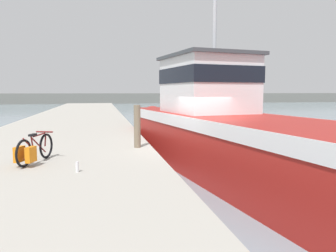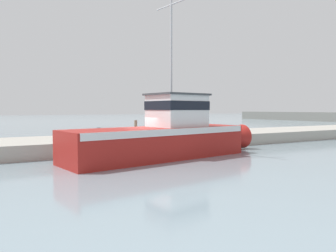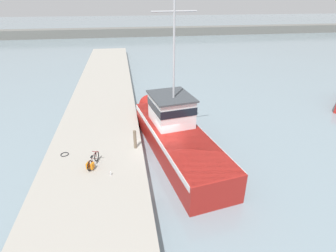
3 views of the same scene
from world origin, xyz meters
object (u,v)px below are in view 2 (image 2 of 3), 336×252
object	(u,v)px
bicycle_touring	(98,133)
mooring_post	(136,130)
water_bottle_on_curb	(88,138)
fishing_boat_main	(167,134)

from	to	relation	value
bicycle_touring	mooring_post	world-z (taller)	mooring_post
mooring_post	water_bottle_on_curb	world-z (taller)	mooring_post
fishing_boat_main	water_bottle_on_curb	distance (m)	5.85
bicycle_touring	water_bottle_on_curb	xyz separation A→B (m)	(1.10, -1.05, -0.22)
mooring_post	water_bottle_on_curb	bearing A→B (deg)	-119.52
fishing_boat_main	mooring_post	size ratio (longest dim) A/B	10.80
fishing_boat_main	bicycle_touring	bearing A→B (deg)	-163.88
water_bottle_on_curb	mooring_post	bearing A→B (deg)	60.48
bicycle_touring	mooring_post	size ratio (longest dim) A/B	1.22
mooring_post	bicycle_touring	bearing A→B (deg)	-146.47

